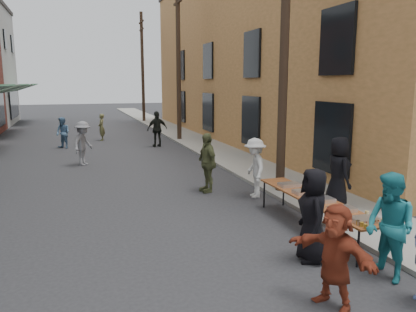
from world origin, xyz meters
TOP-DOWN VIEW (x-y plane):
  - ground at (0.00, 0.00)m, footprint 120.00×120.00m
  - sidewalk at (5.00, 15.00)m, footprint 2.20×60.00m
  - building_ochre at (11.10, 14.00)m, footprint 10.00×28.00m
  - utility_pole_near at (4.30, 3.00)m, footprint 0.26×0.26m
  - utility_pole_mid at (4.30, 15.00)m, footprint 0.26×0.26m
  - utility_pole_far at (4.30, 27.00)m, footprint 0.26×0.26m
  - serving_table at (3.50, -0.02)m, footprint 0.70×4.00m
  - catering_tray_sausage at (3.50, -1.67)m, footprint 0.50×0.33m
  - catering_tray_foil_b at (3.50, -1.02)m, footprint 0.50×0.33m
  - catering_tray_buns at (3.50, -0.32)m, footprint 0.50×0.33m
  - catering_tray_foil_d at (3.50, 0.38)m, footprint 0.50×0.33m
  - catering_tray_buns_end at (3.50, 1.08)m, footprint 0.50×0.33m
  - condiment_jar_a at (3.28, -1.97)m, footprint 0.07×0.07m
  - condiment_jar_b at (3.28, -1.87)m, footprint 0.07×0.07m
  - condiment_jar_c at (3.28, -1.77)m, footprint 0.07×0.07m
  - cup_stack at (3.70, -1.92)m, footprint 0.08×0.08m
  - guest_front_a at (2.59, -1.37)m, footprint 0.78×0.98m
  - guest_front_c at (3.40, -2.41)m, footprint 0.71×0.90m
  - guest_front_d at (3.40, 2.87)m, footprint 0.84×1.22m
  - guest_front_e at (2.28, 3.88)m, footprint 0.57×1.10m
  - guest_queue_back at (2.02, -2.85)m, footprint 0.94×1.53m
  - server at (4.88, 1.03)m, footprint 0.72×0.98m
  - passerby_left at (-1.16, 9.30)m, footprint 1.17×1.32m
  - passerby_mid at (2.63, 13.07)m, footprint 1.14×0.62m
  - passerby_right at (0.05, 16.37)m, footprint 0.42×0.60m
  - passerby_far at (-2.00, 14.08)m, footprint 0.96×0.97m

SIDE VIEW (x-z plane):
  - ground at x=0.00m, z-range 0.00..0.00m
  - sidewalk at x=5.00m, z-range 0.00..0.10m
  - serving_table at x=3.50m, z-range 0.34..1.09m
  - passerby_right at x=0.05m, z-range 0.00..1.54m
  - guest_queue_back at x=2.02m, z-range 0.00..1.58m
  - passerby_far at x=-2.00m, z-range 0.00..1.58m
  - catering_tray_sausage at x=3.50m, z-range 0.75..0.83m
  - catering_tray_foil_b at x=3.50m, z-range 0.75..0.83m
  - catering_tray_buns at x=3.50m, z-range 0.75..0.83m
  - catering_tray_foil_d at x=3.50m, z-range 0.75..0.83m
  - catering_tray_buns_end at x=3.50m, z-range 0.75..0.83m
  - condiment_jar_a at x=3.28m, z-range 0.75..0.83m
  - condiment_jar_b at x=3.28m, z-range 0.75..0.83m
  - condiment_jar_c at x=3.28m, z-range 0.75..0.83m
  - cup_stack at x=3.70m, z-range 0.75..0.87m
  - guest_front_d at x=3.40m, z-range 0.00..1.73m
  - guest_front_a at x=2.59m, z-range 0.00..1.76m
  - passerby_left at x=-1.16m, z-range 0.00..1.77m
  - guest_front_e at x=2.28m, z-range 0.00..1.80m
  - guest_front_c at x=3.40m, z-range 0.00..1.83m
  - passerby_mid at x=2.63m, z-range 0.00..1.84m
  - server at x=4.88m, z-range 0.10..1.93m
  - utility_pole_near at x=4.30m, z-range 0.00..9.00m
  - utility_pole_mid at x=4.30m, z-range 0.00..9.00m
  - utility_pole_far at x=4.30m, z-range 0.00..9.00m
  - building_ochre at x=11.10m, z-range 0.00..10.00m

